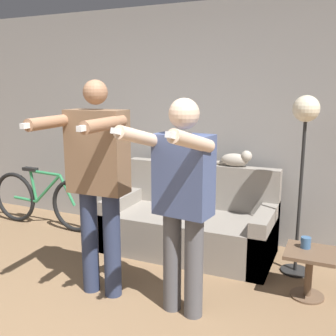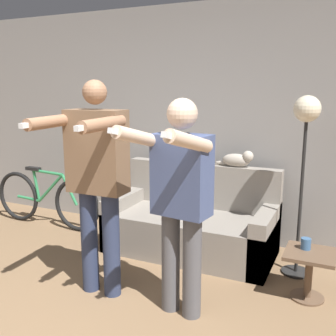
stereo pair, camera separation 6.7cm
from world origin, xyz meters
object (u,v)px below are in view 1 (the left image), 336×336
person_left (97,174)px  bicycle (43,200)px  couch (191,225)px  floor_lamp (305,132)px  side_table (309,264)px  person_right (182,194)px  cat (237,159)px  cup (306,243)px

person_left → bicycle: person_left is taller
couch → person_left: (-0.37, -1.13, 0.75)m
person_left → floor_lamp: person_left is taller
side_table → person_right: bearing=-143.4°
person_right → cat: person_right is taller
person_right → bicycle: person_right is taller
cup → bicycle: (-3.10, 0.40, -0.11)m
person_left → cat: 1.62m
bicycle → cat: bearing=8.2°
cup → person_left: bearing=-155.9°
cat → cup: (0.78, -0.73, -0.52)m
person_left → cat: size_ratio=4.27×
person_left → cat: (0.77, 1.43, -0.06)m
couch → cat: bearing=36.8°
person_right → side_table: (0.87, 0.64, -0.66)m
person_left → person_right: 0.73m
person_right → cup: bearing=47.6°
person_left → floor_lamp: (1.45, 1.07, 0.29)m
couch → cat: cat is taller
couch → cat: size_ratio=4.15×
couch → cup: size_ratio=18.47×
person_left → couch: bearing=70.2°
person_left → cat: bearing=60.3°
couch → cat: (0.39, 0.29, 0.69)m
cat → floor_lamp: size_ratio=0.25×
bicycle → couch: bearing=1.2°
person_right → cup: person_right is taller
cat → side_table: size_ratio=1.03×
side_table → cup: (-0.04, 0.05, 0.16)m
cat → bicycle: 2.43m
couch → cat: 0.84m
person_left → side_table: size_ratio=4.38×
person_left → cup: (1.55, 0.69, -0.58)m
person_right → floor_lamp: size_ratio=1.00×
couch → cup: couch is taller
cup → floor_lamp: bearing=105.2°
cat → couch: bearing=-143.2°
person_right → side_table: person_right is taller
person_left → bicycle: size_ratio=1.12×
couch → bicycle: 1.93m
couch → person_right: bearing=-72.8°
person_right → cat: bearing=95.8°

